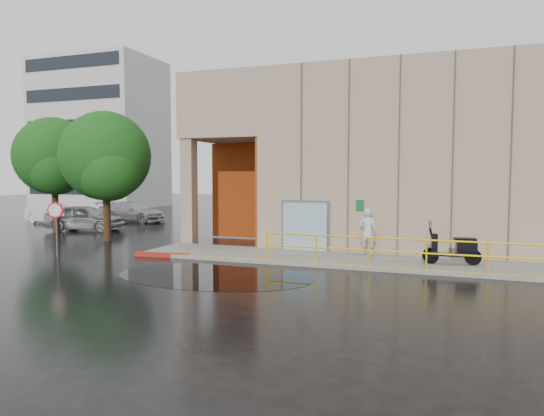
% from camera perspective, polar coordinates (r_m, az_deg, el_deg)
% --- Properties ---
extents(ground, '(120.00, 120.00, 0.00)m').
position_cam_1_polar(ground, '(15.26, -2.90, -8.70)').
color(ground, black).
rests_on(ground, ground).
extents(sidewalk, '(20.00, 3.00, 0.15)m').
position_cam_1_polar(sidewalk, '(18.63, 14.09, -6.26)').
color(sidewalk, gray).
rests_on(sidewalk, ground).
extents(building, '(20.00, 10.17, 8.00)m').
position_cam_1_polar(building, '(24.77, 18.23, 5.77)').
color(building, gray).
rests_on(building, ground).
extents(guardrail, '(9.56, 0.06, 1.03)m').
position_cam_1_polar(guardrail, '(17.18, 14.53, -5.08)').
color(guardrail, yellow).
rests_on(guardrail, sidewalk).
extents(distant_building, '(12.00, 8.08, 15.00)m').
position_cam_1_polar(distant_building, '(53.79, -19.55, 8.19)').
color(distant_building, '#BCBCB7').
rests_on(distant_building, ground).
extents(person, '(0.73, 0.52, 1.89)m').
position_cam_1_polar(person, '(19.51, 11.18, -2.73)').
color(person, silver).
rests_on(person, sidewalk).
extents(scooter, '(2.04, 0.90, 1.55)m').
position_cam_1_polar(scooter, '(18.36, 20.50, -3.50)').
color(scooter, black).
rests_on(scooter, sidewalk).
extents(stop_sign, '(0.64, 0.28, 2.25)m').
position_cam_1_polar(stop_sign, '(21.33, -24.10, -0.90)').
color(stop_sign, '#5A5A5F').
rests_on(stop_sign, ground).
extents(red_curb, '(2.41, 0.40, 0.18)m').
position_cam_1_polar(red_curb, '(20.18, -12.82, -5.41)').
color(red_curb, maroon).
rests_on(red_curb, ground).
extents(puddle, '(6.85, 4.34, 0.01)m').
position_cam_1_polar(puddle, '(16.26, -6.84, -7.92)').
color(puddle, black).
rests_on(puddle, ground).
extents(car_a, '(4.86, 2.68, 1.56)m').
position_cam_1_polar(car_a, '(30.77, -21.14, -1.06)').
color(car_a, '#ABADB2').
rests_on(car_a, ground).
extents(car_b, '(4.40, 2.12, 1.39)m').
position_cam_1_polar(car_b, '(35.93, -24.32, -0.60)').
color(car_b, silver).
rests_on(car_b, ground).
extents(car_c, '(4.96, 2.09, 1.43)m').
position_cam_1_polar(car_c, '(35.50, -16.20, -0.42)').
color(car_c, '#BABBC1').
rests_on(car_c, ground).
extents(tree_near, '(4.43, 4.43, 6.47)m').
position_cam_1_polar(tree_near, '(25.38, -18.90, 5.42)').
color(tree_near, '#321C10').
rests_on(tree_near, ground).
extents(tree_far, '(4.40, 4.40, 6.59)m').
position_cam_1_polar(tree_far, '(30.30, -24.23, 5.27)').
color(tree_far, '#321C10').
rests_on(tree_far, ground).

